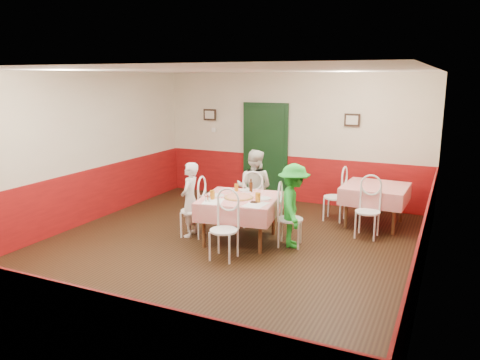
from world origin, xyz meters
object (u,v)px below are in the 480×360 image
at_px(main_table, 240,219).
at_px(chair_second_a, 335,197).
at_px(pizza, 239,197).
at_px(diner_left, 190,200).
at_px(glass_c, 236,188).
at_px(chair_right, 290,219).
at_px(chair_second_b, 368,212).
at_px(wallet, 254,202).
at_px(chair_left, 193,211).
at_px(diner_far, 254,188).
at_px(chair_near, 224,231).
at_px(chair_far, 253,202).
at_px(beer_bottle, 251,186).
at_px(diner_right, 293,206).
at_px(glass_a, 212,195).
at_px(second_table, 374,206).

height_order(main_table, chair_second_a, chair_second_a).
xyz_separation_m(pizza, diner_left, (-0.90, -0.06, -0.13)).
xyz_separation_m(chair_second_a, glass_c, (-1.39, -1.48, 0.37)).
bearing_deg(chair_right, pizza, 91.78).
xyz_separation_m(chair_second_b, wallet, (-1.56, -1.31, 0.32)).
height_order(chair_second_a, glass_c, chair_second_a).
distance_m(chair_left, diner_far, 1.27).
height_order(chair_right, chair_near, same).
height_order(chair_far, beer_bottle, beer_bottle).
distance_m(main_table, chair_near, 0.85).
xyz_separation_m(chair_far, diner_right, (1.01, -0.72, 0.23)).
height_order(chair_near, glass_a, glass_a).
bearing_deg(chair_far, chair_second_b, 166.70).
bearing_deg(chair_right, chair_near, 132.16).
height_order(chair_right, diner_far, diner_far).
xyz_separation_m(chair_second_b, glass_a, (-2.26, -1.40, 0.38)).
bearing_deg(chair_right, glass_a, 99.45).
bearing_deg(chair_far, beer_bottle, 88.02).
height_order(second_table, chair_near, chair_near).
bearing_deg(wallet, chair_second_b, 32.06).
bearing_deg(chair_left, chair_right, 89.49).
bearing_deg(chair_right, wallet, 115.02).
relative_size(pizza, glass_c, 3.59).
distance_m(chair_right, pizza, 0.92).
bearing_deg(diner_left, wallet, 73.96).
bearing_deg(glass_c, chair_far, 77.45).
bearing_deg(chair_second_b, diner_far, -172.56).
bearing_deg(diner_right, chair_second_a, -29.29).
distance_m(second_table, glass_a, 3.15).
bearing_deg(chair_second_a, glass_a, -32.84).
height_order(chair_left, chair_near, same).
distance_m(chair_near, wallet, 0.73).
relative_size(chair_right, chair_second_b, 1.00).
relative_size(second_table, chair_second_a, 1.24).
height_order(chair_second_a, diner_left, diner_left).
xyz_separation_m(chair_right, glass_c, (-1.07, 0.23, 0.37)).
bearing_deg(diner_right, glass_c, 58.63).
bearing_deg(second_table, diner_left, -145.17).
height_order(chair_far, glass_a, glass_a).
bearing_deg(chair_left, wallet, 76.00).
relative_size(second_table, chair_far, 1.24).
relative_size(second_table, chair_right, 1.24).
xyz_separation_m(chair_right, wallet, (-0.49, -0.35, 0.32)).
height_order(wallet, diner_far, diner_far).
distance_m(glass_a, wallet, 0.71).
height_order(main_table, chair_far, chair_far).
height_order(chair_near, diner_left, diner_left).
bearing_deg(chair_far, glass_c, 57.59).
bearing_deg(chair_far, main_table, 78.13).
xyz_separation_m(pizza, glass_c, (-0.24, 0.41, 0.05)).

